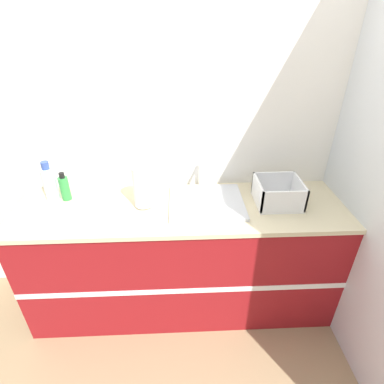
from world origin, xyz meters
name	(u,v)px	position (x,y,z in m)	size (l,w,h in m)	color
ground_plane	(185,332)	(0.00, 0.00, 0.00)	(12.00, 12.00, 0.00)	#937A56
wall_back	(180,127)	(0.00, 0.62, 1.30)	(4.51, 0.06, 2.60)	silver
wall_right	(365,142)	(1.08, 0.29, 1.30)	(0.06, 2.59, 2.60)	silver
counter_cabinet	(183,257)	(0.00, 0.29, 0.44)	(2.13, 0.61, 0.88)	maroon
sink	(206,201)	(0.16, 0.32, 0.90)	(0.48, 0.43, 0.25)	silver
paper_towel_roll	(142,187)	(-0.24, 0.31, 1.02)	(0.12, 0.12, 0.28)	#4C4C51
dish_rack	(278,195)	(0.62, 0.31, 0.94)	(0.28, 0.27, 0.16)	white
bottle_clear	(50,183)	(-0.85, 0.42, 1.00)	(0.09, 0.09, 0.27)	silver
bottle_green	(65,188)	(-0.76, 0.41, 0.97)	(0.06, 0.06, 0.20)	#2D8C3D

